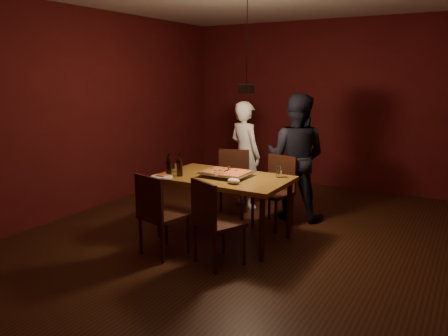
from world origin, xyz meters
The scene contains 19 objects.
room_shell centered at (0.00, 0.00, 1.40)m, with size 6.00×6.00×6.00m.
dining_table centered at (-0.24, -0.08, 0.68)m, with size 1.50×0.90×0.75m.
chair_far_left centered at (-0.59, 0.75, 0.54)m, with size 0.53×0.53×0.49m.
chair_far_right centered at (0.10, 0.68, 0.54)m, with size 0.50×0.50×0.49m.
chair_near_left centered at (-0.58, -0.89, 0.54)m, with size 0.50×0.50×0.49m.
chair_near_right centered at (0.05, -0.80, 0.54)m, with size 0.55×0.55×0.49m.
pizza_tray centered at (-0.22, -0.06, 0.77)m, with size 0.55×0.45×0.05m, color silver.
pizza_meat centered at (-0.35, -0.07, 0.81)m, with size 0.23×0.37×0.02m, color maroon.
pizza_cheese centered at (-0.09, -0.07, 0.81)m, with size 0.25×0.40×0.02m, color gold.
spatula centered at (-0.22, -0.02, 0.81)m, with size 0.09×0.24×0.04m, color silver, non-canonical shape.
beer_bottle_a centered at (-0.84, -0.34, 0.88)m, with size 0.07×0.07×0.26m.
beer_bottle_b centered at (-0.69, -0.32, 0.89)m, with size 0.07×0.07×0.27m.
water_glass_left centered at (-0.84, -0.16, 0.81)m, with size 0.07×0.07×0.12m, color silver.
water_glass_right centered at (0.32, 0.21, 0.82)m, with size 0.07×0.07×0.14m, color silver.
plate_slice centered at (-0.84, -0.47, 0.76)m, with size 0.25×0.25×0.03m.
napkin centered at (0.02, -0.32, 0.78)m, with size 0.14×0.11×0.06m, color white.
diner_white centered at (-0.62, 1.17, 0.77)m, with size 0.56×0.37×1.54m, color white.
diner_dark centered at (0.20, 1.05, 0.83)m, with size 0.81×0.63×1.67m, color black.
pendant_lamp centered at (0.00, 0.00, 1.76)m, with size 0.18×0.18×1.10m.
Camera 1 is at (2.24, -4.32, 1.91)m, focal length 35.00 mm.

